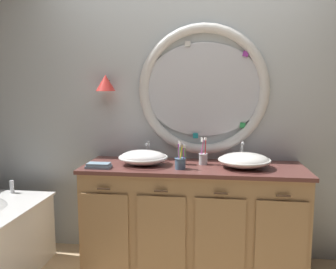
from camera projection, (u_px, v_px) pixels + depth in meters
The scene contains 10 objects.
back_wall_assembly at pixel (189, 107), 3.00m from camera, with size 6.40×0.26×2.60m.
vanity_counter at pixel (192, 217), 2.80m from camera, with size 1.76×0.61×0.87m.
sink_basin_left at pixel (143, 157), 2.76m from camera, with size 0.40×0.40×0.12m.
sink_basin_right at pixel (244, 160), 2.65m from camera, with size 0.41×0.41×0.12m.
faucet_set_left at pixel (148, 152), 2.98m from camera, with size 0.24×0.13×0.16m.
faucet_set_right at pixel (242, 154), 2.88m from camera, with size 0.23×0.12×0.18m.
toothbrush_holder_left at pixel (180, 162), 2.61m from camera, with size 0.09×0.09×0.22m.
toothbrush_holder_right at pixel (203, 158), 2.77m from camera, with size 0.08×0.08×0.22m.
soap_dispenser at pixel (182, 155), 2.78m from camera, with size 0.06×0.07×0.18m.
folded_hand_towel at pixel (99, 166), 2.65m from camera, with size 0.19×0.10×0.04m.
Camera 1 is at (0.21, -2.42, 1.48)m, focal length 36.58 mm.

